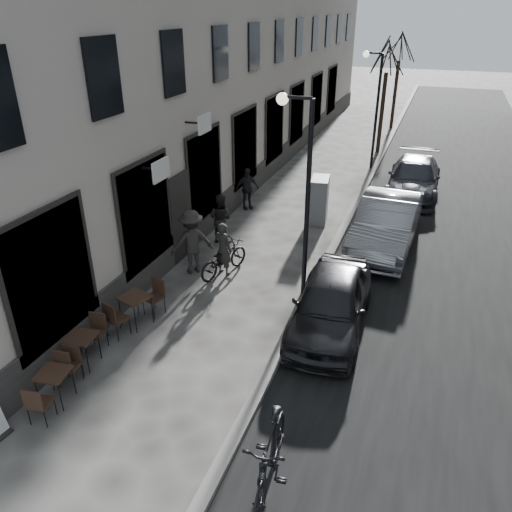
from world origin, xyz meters
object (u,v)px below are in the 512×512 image
Objects in this scene: streetlamp_far at (374,98)px; car_mid at (386,223)px; bicycle at (224,258)px; bistro_set_b at (82,347)px; tree_far at (401,47)px; pedestrian_far at (247,189)px; moped at (270,458)px; pedestrian_near at (220,218)px; bistro_set_c at (136,307)px; tree_near at (388,56)px; pedestrian_mid at (192,242)px; car_far at (414,178)px; bistro_set_a at (55,384)px; car_near at (331,303)px; utility_cabinet at (319,200)px; streetlamp_near at (302,178)px.

streetlamp_far is 1.05× the size of car_mid.
bistro_set_b is at bearing 95.07° from bicycle.
pedestrian_far is (-3.50, -15.78, -3.89)m from tree_far.
tree_far is 27.29m from moped.
bistro_set_c is at bearing 99.07° from pedestrian_near.
car_mid is at bearing -121.18° from bicycle.
tree_far is 3.58× the size of bistro_set_c.
pedestrian_far is at bearing -109.69° from tree_near.
bistro_set_b is 4.57m from pedestrian_mid.
bistro_set_a is at bearing -110.96° from car_far.
car_near is at bearing -87.18° from tree_far.
pedestrian_far is (-1.20, 4.95, 0.30)m from bicycle.
bistro_set_c is 8.11m from utility_cabinet.
pedestrian_mid is (-3.11, 0.09, -2.23)m from streetlamp_near.
bicycle is 1.00m from pedestrian_mid.
car_far is (4.48, 8.66, 0.22)m from bicycle.
bistro_set_c is at bearing -100.35° from tree_near.
pedestrian_mid is at bearing 79.68° from bistro_set_b.
car_mid reaches higher than utility_cabinet.
streetlamp_near is at bearing -167.54° from bicycle.
streetlamp_far is 17.01m from bistro_set_b.
streetlamp_near is 4.99m from bistro_set_c.
bicycle is 0.37× the size of car_mid.
car_mid reaches higher than bistro_set_b.
streetlamp_far is (0.00, 12.00, 0.00)m from streetlamp_near.
tree_far is 19.46m from pedestrian_near.
tree_near reaches higher than pedestrian_near.
utility_cabinet reaches higher than car_near.
streetlamp_far is 3.57× the size of bistro_set_a.
car_mid is 1.01× the size of car_far.
pedestrian_mid is 5.14m from pedestrian_far.
moped is at bearing -91.57° from car_near.
streetlamp_near is 5.51m from utility_cabinet.
pedestrian_near is 0.75× the size of moped.
tree_far is at bearing -77.06° from bicycle.
moped is at bearing -86.80° from tree_near.
streetlamp_far is 3.19× the size of bistro_set_c.
streetlamp_near is 2.81× the size of bicycle.
tree_near is 13.75m from pedestrian_near.
tree_far reaches higher than car_far.
utility_cabinet is 1.02× the size of pedestrian_far.
pedestrian_mid is (0.06, -2.11, 0.13)m from pedestrian_near.
pedestrian_near is at bearing 106.21° from bistro_set_c.
utility_cabinet is at bearing -95.08° from streetlamp_far.
moped is (4.67, -11.19, -0.12)m from pedestrian_far.
tree_near is 16.85m from car_near.
car_mid is at bearing 80.76° from moped.
utility_cabinet reaches higher than bistro_set_a.
streetlamp_near is 0.89× the size of tree_near.
streetlamp_near is 6.96m from bistro_set_a.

